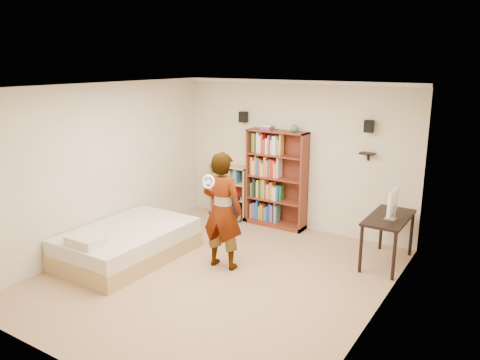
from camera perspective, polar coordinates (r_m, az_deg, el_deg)
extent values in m
cube|color=tan|center=(6.95, -2.82, -11.56)|extent=(4.50, 5.00, 0.01)
cube|color=silver|center=(8.58, 6.72, 2.95)|extent=(4.50, 0.02, 2.70)
cube|color=silver|center=(4.76, -20.74, -7.37)|extent=(4.50, 0.02, 2.70)
cube|color=silver|center=(7.95, -16.33, 1.55)|extent=(0.02, 5.00, 2.70)
cube|color=silver|center=(5.54, 16.48, -3.98)|extent=(0.02, 5.00, 2.70)
cube|color=white|center=(6.25, -3.13, 11.27)|extent=(4.50, 5.00, 0.02)
cube|color=white|center=(8.39, 6.90, 11.79)|extent=(4.50, 0.06, 0.06)
cube|color=white|center=(4.48, -21.94, 8.64)|extent=(4.50, 0.06, 0.06)
cube|color=white|center=(7.76, -16.88, 11.08)|extent=(0.06, 5.00, 0.06)
cube|color=white|center=(5.29, 17.19, 9.77)|extent=(0.06, 5.00, 0.06)
cube|color=black|center=(8.89, 0.41, 7.70)|extent=(0.14, 0.12, 0.20)
cube|color=black|center=(7.90, 15.45, 6.33)|extent=(0.14, 0.12, 0.20)
cube|color=black|center=(7.98, 15.25, 3.14)|extent=(0.25, 0.16, 0.02)
imported|color=black|center=(6.91, -2.16, -3.76)|extent=(0.68, 0.48, 1.77)
torus|color=white|center=(6.51, -3.85, -0.22)|extent=(0.20, 0.08, 0.21)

